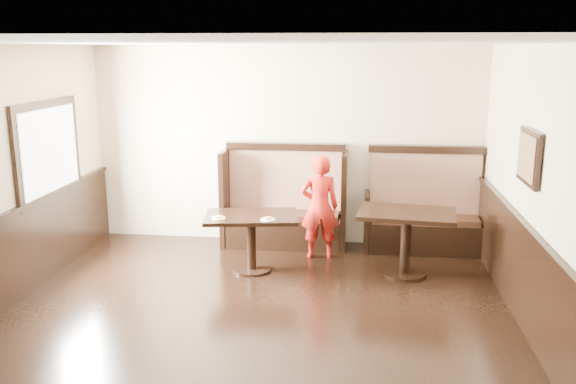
% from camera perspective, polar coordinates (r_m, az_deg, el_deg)
% --- Properties ---
extents(ground, '(7.00, 7.00, 0.00)m').
position_cam_1_polar(ground, '(5.80, -4.44, -15.09)').
color(ground, black).
rests_on(ground, ground).
extents(room_shell, '(7.00, 7.00, 7.00)m').
position_cam_1_polar(room_shell, '(5.83, -6.92, -7.75)').
color(room_shell, beige).
rests_on(room_shell, ground).
extents(booth_main, '(1.75, 0.72, 1.45)m').
position_cam_1_polar(booth_main, '(8.65, -0.33, -1.57)').
color(booth_main, black).
rests_on(booth_main, ground).
extents(booth_neighbor, '(1.65, 0.72, 1.45)m').
position_cam_1_polar(booth_neighbor, '(8.65, 12.60, -2.22)').
color(booth_neighbor, black).
rests_on(booth_neighbor, ground).
extents(table_main, '(1.24, 0.88, 0.73)m').
position_cam_1_polar(table_main, '(7.64, -3.46, -3.39)').
color(table_main, black).
rests_on(table_main, ground).
extents(table_neighbor, '(1.25, 0.89, 0.81)m').
position_cam_1_polar(table_neighbor, '(7.62, 10.99, -3.29)').
color(table_neighbor, black).
rests_on(table_neighbor, ground).
extents(child, '(0.56, 0.41, 1.40)m').
position_cam_1_polar(child, '(8.09, 2.97, -1.41)').
color(child, red).
rests_on(child, ground).
extents(pizza_plate_left, '(0.17, 0.17, 0.03)m').
position_cam_1_polar(pizza_plate_left, '(7.48, -6.51, -2.39)').
color(pizza_plate_left, white).
rests_on(pizza_plate_left, table_main).
extents(pizza_plate_right, '(0.18, 0.18, 0.03)m').
position_cam_1_polar(pizza_plate_right, '(7.37, -1.89, -2.54)').
color(pizza_plate_right, white).
rests_on(pizza_plate_right, table_main).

